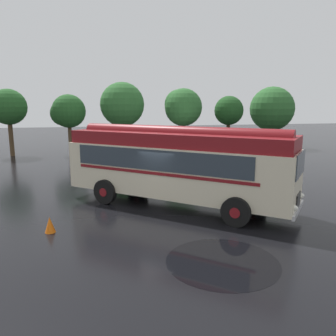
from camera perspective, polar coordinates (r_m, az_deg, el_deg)
ground_plane at (r=14.39m, az=-0.20°, el=-6.72°), size 120.00×120.00×0.00m
vintage_bus at (r=14.14m, az=1.47°, el=0.87°), size 9.12×8.57×3.49m
car_near_left at (r=24.78m, az=-12.19°, el=2.41°), size 2.33×4.37×1.66m
car_mid_left at (r=24.80m, az=-5.28°, el=2.61°), size 2.34×4.38×1.66m
car_mid_right at (r=26.44m, az=0.40°, el=3.16°), size 2.14×4.29×1.66m
box_van at (r=26.42m, az=6.19°, el=4.22°), size 2.71×5.91×2.50m
tree_far_left at (r=31.88m, az=-25.97°, el=9.40°), size 3.08×3.08×5.81m
tree_left_of_centre at (r=30.92m, az=-17.18°, el=9.31°), size 3.11×2.96×5.38m
tree_centre at (r=31.78m, az=-7.79°, el=10.84°), size 4.15×4.15×6.57m
tree_right_of_centre at (r=31.96m, az=2.46°, el=10.68°), size 3.58×3.58×6.02m
tree_far_right at (r=33.90m, az=10.58°, el=9.70°), size 2.91×2.91×5.36m
tree_extra_right at (r=36.97m, az=17.63°, el=9.86°), size 4.64×4.64×6.38m
traffic_cone at (r=12.18m, az=-19.87°, el=-9.28°), size 0.36×0.36×0.55m
puddle_patch at (r=9.69m, az=9.44°, el=-15.77°), size 3.20×3.20×0.01m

